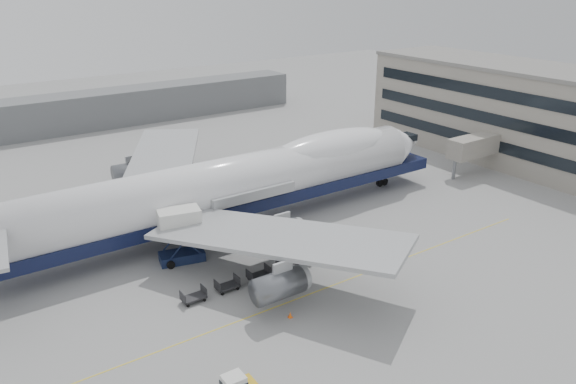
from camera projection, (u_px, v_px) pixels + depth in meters
ground at (289, 265)px, 60.20m from camera, size 260.00×260.00×0.00m
apron_line at (323, 289)px, 55.60m from camera, size 60.00×0.15×0.01m
terminal at (570, 125)px, 84.85m from camera, size 24.20×70.40×15.60m
hangar at (38, 117)px, 107.28m from camera, size 110.00×8.00×7.00m
airliner at (237, 183)px, 67.69m from camera, size 67.00×55.30×19.98m
catering_truck at (180, 232)px, 59.86m from camera, size 5.16×4.04×6.05m
traffic_cone at (290, 315)px, 50.96m from camera, size 0.39×0.39×0.58m
dolly_0 at (194, 297)px, 53.31m from camera, size 2.30×1.35×1.30m
dolly_1 at (227, 285)px, 55.24m from camera, size 2.30×1.35×1.30m
dolly_2 at (259, 275)px, 57.17m from camera, size 2.30×1.35×1.30m
dolly_3 at (288, 265)px, 59.09m from camera, size 2.30×1.35×1.30m
dolly_4 at (316, 256)px, 61.02m from camera, size 2.30×1.35×1.30m
dolly_5 at (341, 247)px, 62.95m from camera, size 2.30×1.35×1.30m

